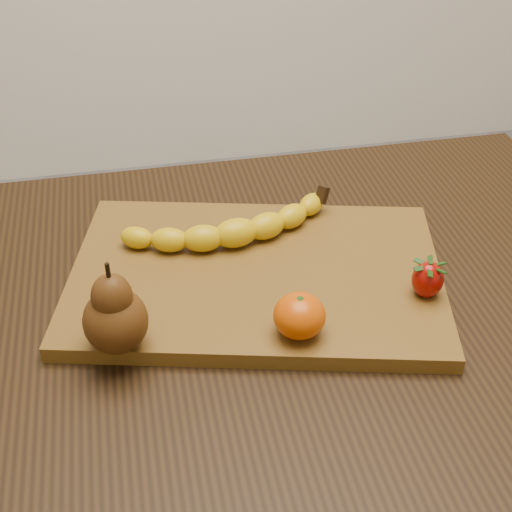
{
  "coord_description": "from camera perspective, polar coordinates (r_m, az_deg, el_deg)",
  "views": [
    {
      "loc": [
        -0.14,
        -0.64,
        1.31
      ],
      "look_at": [
        0.0,
        0.04,
        0.8
      ],
      "focal_mm": 50.0,
      "sensor_mm": 36.0,
      "label": 1
    }
  ],
  "objects": [
    {
      "name": "table",
      "position": [
        0.92,
        0.4,
        -8.21
      ],
      "size": [
        1.0,
        0.7,
        0.76
      ],
      "color": "black",
      "rests_on": "ground"
    },
    {
      "name": "cutting_board",
      "position": [
        0.88,
        0.0,
        -1.58
      ],
      "size": [
        0.51,
        0.4,
        0.02
      ],
      "primitive_type": "cube",
      "rotation": [
        0.0,
        0.0,
        -0.24
      ],
      "color": "brown",
      "rests_on": "table"
    },
    {
      "name": "banana",
      "position": [
        0.9,
        -1.62,
        1.86
      ],
      "size": [
        0.25,
        0.09,
        0.04
      ],
      "primitive_type": null,
      "rotation": [
        0.0,
        0.0,
        0.13
      ],
      "color": "#E0B80A",
      "rests_on": "cutting_board"
    },
    {
      "name": "pear",
      "position": [
        0.75,
        -11.34,
        -4.01
      ],
      "size": [
        0.08,
        0.08,
        0.11
      ],
      "primitive_type": null,
      "rotation": [
        0.0,
        0.0,
        -0.22
      ],
      "color": "#4F2B0C",
      "rests_on": "cutting_board"
    },
    {
      "name": "mandarin",
      "position": [
        0.77,
        3.49,
        -4.79
      ],
      "size": [
        0.06,
        0.06,
        0.05
      ],
      "primitive_type": "ellipsoid",
      "rotation": [
        0.0,
        0.0,
        -0.11
      ],
      "color": "#CB4902",
      "rests_on": "cutting_board"
    },
    {
      "name": "strawberry",
      "position": [
        0.84,
        13.59,
        -1.73
      ],
      "size": [
        0.04,
        0.04,
        0.05
      ],
      "primitive_type": null,
      "rotation": [
        0.0,
        0.0,
        0.13
      ],
      "color": "#990A04",
      "rests_on": "cutting_board"
    }
  ]
}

